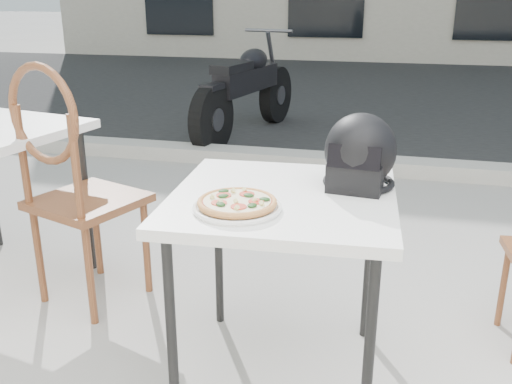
% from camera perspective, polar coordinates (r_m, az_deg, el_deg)
% --- Properties ---
extents(street_asphalt, '(30.00, 8.00, 0.00)m').
position_cam_1_polar(street_asphalt, '(8.71, 14.48, 9.46)').
color(street_asphalt, black).
rests_on(street_asphalt, ground).
extents(curb, '(30.00, 0.25, 0.12)m').
position_cam_1_polar(curb, '(4.79, 14.19, 2.45)').
color(curb, '#A4A299').
rests_on(curb, ground).
extents(cafe_table_main, '(0.82, 0.82, 0.74)m').
position_cam_1_polar(cafe_table_main, '(2.01, 2.68, -2.02)').
color(cafe_table_main, white).
rests_on(cafe_table_main, ground).
extents(plate, '(0.38, 0.38, 0.02)m').
position_cam_1_polar(plate, '(1.84, -1.89, -1.58)').
color(plate, white).
rests_on(plate, cafe_table_main).
extents(pizza, '(0.30, 0.30, 0.03)m').
position_cam_1_polar(pizza, '(1.83, -1.90, -1.00)').
color(pizza, '#D4904D').
rests_on(pizza, plate).
extents(helmet, '(0.29, 0.30, 0.27)m').
position_cam_1_polar(helmet, '(2.07, 10.33, 3.67)').
color(helmet, black).
rests_on(helmet, cafe_table_main).
extents(cafe_chair_side, '(0.56, 0.56, 1.14)m').
position_cam_1_polar(cafe_chair_side, '(2.65, -18.04, 1.53)').
color(cafe_chair_side, brown).
rests_on(cafe_chair_side, ground).
extents(motorcycle, '(0.64, 2.07, 1.04)m').
position_cam_1_polar(motorcycle, '(5.85, -0.88, 10.02)').
color(motorcycle, black).
rests_on(motorcycle, street_asphalt).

